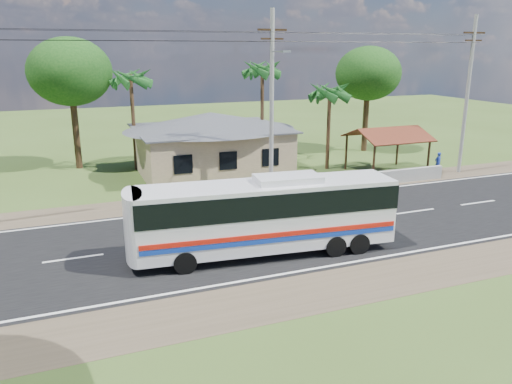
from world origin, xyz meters
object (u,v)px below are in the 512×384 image
(motorcycle, at_px, (308,176))
(person, at_px, (438,163))
(coach_bus, at_px, (267,211))
(waiting_shed, at_px, (388,135))

(motorcycle, distance_m, person, 10.16)
(coach_bus, relative_size, person, 7.49)
(waiting_shed, height_order, coach_bus, coach_bus)
(waiting_shed, height_order, motorcycle, waiting_shed)
(motorcycle, bearing_deg, coach_bus, 151.27)
(coach_bus, bearing_deg, waiting_shed, 43.96)
(waiting_shed, height_order, person, waiting_shed)
(coach_bus, height_order, person, coach_bus)
(coach_bus, xyz_separation_m, motorcycle, (7.23, 10.28, -1.51))
(waiting_shed, bearing_deg, coach_bus, -141.87)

